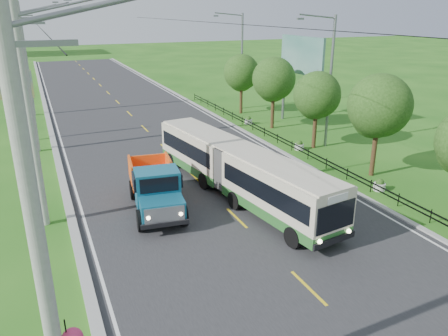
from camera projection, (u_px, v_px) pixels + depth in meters
ground at (308, 288)px, 15.48m from camera, size 240.00×240.00×0.00m
road at (158, 141)px, 32.71m from camera, size 14.00×120.00×0.02m
curb_left at (56, 152)px, 29.99m from camera, size 0.40×120.00×0.15m
curb_right at (243, 131)px, 35.38m from camera, size 0.30×120.00×0.10m
edge_line_left at (64, 152)px, 30.22m from camera, size 0.12×120.00×0.00m
edge_line_right at (238, 132)px, 35.20m from camera, size 0.12×120.00×0.00m
centre_dash at (308, 288)px, 15.48m from camera, size 0.12×2.20×0.00m
railing_right at (292, 147)px, 30.44m from camera, size 0.04×40.00×0.60m
pole_nearest at (44, 259)px, 8.12m from camera, size 3.51×0.44×10.00m
pole_near at (31, 116)px, 18.40m from camera, size 3.51×0.32×10.00m
pole_mid at (28, 77)px, 28.74m from camera, size 3.51×0.32×10.00m
pole_far at (26, 59)px, 39.07m from camera, size 3.51×0.32×10.00m
tree_third at (378, 109)px, 24.83m from camera, size 3.60×3.62×6.00m
tree_fourth at (316, 97)px, 30.13m from camera, size 3.24×3.31×5.40m
tree_fifth at (273, 81)px, 35.21m from camera, size 3.48×3.52×5.80m
tree_back at (241, 74)px, 40.45m from camera, size 3.30×3.36×5.50m
streetlight_mid at (329, 78)px, 29.86m from camera, size 3.02×0.20×9.07m
streetlight_far at (240, 58)px, 41.92m from camera, size 3.02×0.20×9.07m
planter_near at (380, 185)px, 23.78m from camera, size 0.64×0.64×0.67m
planter_mid at (299, 146)px, 30.67m from camera, size 0.64×0.64×0.67m
planter_far at (248, 121)px, 37.56m from camera, size 0.64×0.64×0.67m
billboard_left at (11, 90)px, 31.28m from camera, size 3.00×0.20×5.20m
billboard_right at (301, 61)px, 35.50m from camera, size 0.24×6.00×7.30m
bus at (238, 167)px, 22.61m from camera, size 4.27×14.02×2.67m
dump_truck at (155, 185)px, 21.08m from camera, size 2.82×5.86×2.37m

